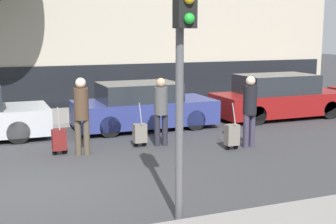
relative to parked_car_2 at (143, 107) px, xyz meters
The scene contains 11 objects.
ground_plane 5.84m from the parked_car_2, 128.64° to the right, with size 80.00×80.00×0.00m, color #38383A.
sidewalk_far 4.42m from the parked_car_2, 145.81° to the left, with size 28.00×3.00×0.12m.
parked_car_2 is the anchor object (origin of this frame).
parked_car_3 4.79m from the parked_car_2, ahead, with size 4.53×1.79×1.46m.
pedestrian_left 3.35m from the parked_car_2, 133.87° to the right, with size 0.34×0.34×1.83m.
trolley_left 3.58m from the parked_car_2, 142.07° to the right, with size 0.34×0.29×1.14m.
pedestrian_center 2.27m from the parked_car_2, 96.78° to the right, with size 0.35×0.34×1.73m.
trolley_center 2.33m from the parked_car_2, 110.54° to the right, with size 0.34×0.29×1.13m.
pedestrian_right 3.64m from the parked_car_2, 61.21° to the right, with size 0.35×0.34×1.79m.
trolley_right 3.49m from the parked_car_2, 69.82° to the right, with size 0.34×0.29×1.17m.
traffic_light 7.38m from the parked_car_2, 103.84° to the right, with size 0.28×0.47×3.72m.
Camera 1 is at (-0.75, -8.54, 2.88)m, focal length 50.00 mm.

